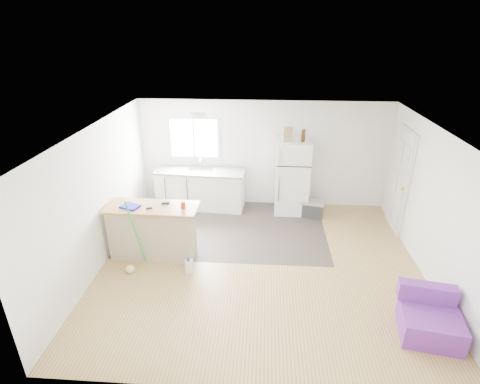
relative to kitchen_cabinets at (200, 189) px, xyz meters
The scene contains 19 objects.
room 2.70m from the kitchen_cabinets, 57.32° to the right, with size 5.51×5.01×2.41m.
vinyl_zone 1.24m from the kitchen_cabinets, 54.13° to the right, with size 4.05×2.50×0.00m, color #312924.
window 1.14m from the kitchen_cabinets, 116.16° to the left, with size 1.18×0.06×0.98m.
interior_door 4.21m from the kitchen_cabinets, ahead, with size 0.11×0.92×2.10m.
ceiling_fixture 2.16m from the kitchen_cabinets, 78.36° to the right, with size 0.30×0.30×0.07m, color white.
kitchen_cabinets is the anchor object (origin of this frame).
peninsula 2.08m from the kitchen_cabinets, 104.56° to the right, with size 1.62×0.65×0.99m.
refrigerator 2.07m from the kitchen_cabinets, ahead, with size 0.73×0.70×1.64m.
cooler 2.53m from the kitchen_cabinets, ahead, with size 0.55×0.43×0.38m.
purple_seat 5.19m from the kitchen_cabinets, 44.11° to the right, with size 0.87×0.84×0.62m.
cleaner_jug 2.55m from the kitchen_cabinets, 85.25° to the right, with size 0.16×0.13×0.29m.
mop 2.66m from the kitchen_cabinets, 106.81° to the right, with size 0.27×0.38×1.38m.
red_cup 2.11m from the kitchen_cabinets, 88.20° to the right, with size 0.08×0.08×0.12m, color red.
blue_tray 2.31m from the kitchen_cabinets, 112.35° to the right, with size 0.30×0.22×0.04m, color #1213B1.
tool_a 1.99m from the kitchen_cabinets, 98.33° to the right, with size 0.14×0.05×0.03m, color black.
tool_b 2.23m from the kitchen_cabinets, 103.63° to the right, with size 0.10×0.04×0.03m, color black.
cardboard_box 2.31m from the kitchen_cabinets, ahead, with size 0.20×0.10×0.30m, color tan.
bottle_left 2.57m from the kitchen_cabinets, ahead, with size 0.07×0.07×0.25m, color #321C09.
bottle_right 2.59m from the kitchen_cabinets, ahead, with size 0.07×0.07×0.25m, color #321C09.
Camera 1 is at (0.03, -5.49, 3.88)m, focal length 28.00 mm.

